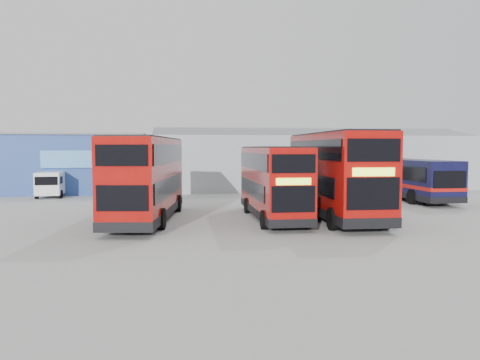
# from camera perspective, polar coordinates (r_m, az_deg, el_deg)

# --- Properties ---
(ground_plane) EXTENTS (120.00, 120.00, 0.00)m
(ground_plane) POSITION_cam_1_polar(r_m,az_deg,el_deg) (26.34, 4.17, -4.63)
(ground_plane) COLOR #959591
(ground_plane) RESTS_ON ground
(office_block) EXTENTS (12.30, 8.32, 5.12)m
(office_block) POSITION_cam_1_polar(r_m,az_deg,el_deg) (44.20, -19.31, 2.00)
(office_block) COLOR navy
(office_block) RESTS_ON ground
(maintenance_shed) EXTENTS (30.50, 12.00, 5.89)m
(maintenance_shed) POSITION_cam_1_polar(r_m,az_deg,el_deg) (47.46, 8.31, 2.33)
(maintenance_shed) COLOR #9AA0A8
(maintenance_shed) RESTS_ON ground
(double_decker_left) EXTENTS (4.05, 10.85, 4.49)m
(double_decker_left) POSITION_cam_1_polar(r_m,az_deg,el_deg) (25.46, -11.31, 0.06)
(double_decker_left) COLOR #9F0C09
(double_decker_left) RESTS_ON ground
(double_decker_centre) EXTENTS (2.55, 9.50, 4.00)m
(double_decker_centre) POSITION_cam_1_polar(r_m,az_deg,el_deg) (25.80, 4.01, -0.37)
(double_decker_centre) COLOR #9F0C09
(double_decker_centre) RESTS_ON ground
(double_decker_right) EXTENTS (3.26, 11.36, 4.76)m
(double_decker_right) POSITION_cam_1_polar(r_m,az_deg,el_deg) (26.61, 11.46, 0.51)
(double_decker_right) COLOR #9F0C09
(double_decker_right) RESTS_ON ground
(single_decker_blue) EXTENTS (2.87, 11.31, 3.05)m
(single_decker_blue) POSITION_cam_1_polar(r_m,az_deg,el_deg) (37.76, 19.68, 0.07)
(single_decker_blue) COLOR black
(single_decker_blue) RESTS_ON ground
(panel_van) EXTENTS (2.10, 4.68, 2.02)m
(panel_van) POSITION_cam_1_polar(r_m,az_deg,el_deg) (40.40, -21.86, -0.29)
(panel_van) COLOR white
(panel_van) RESTS_ON ground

